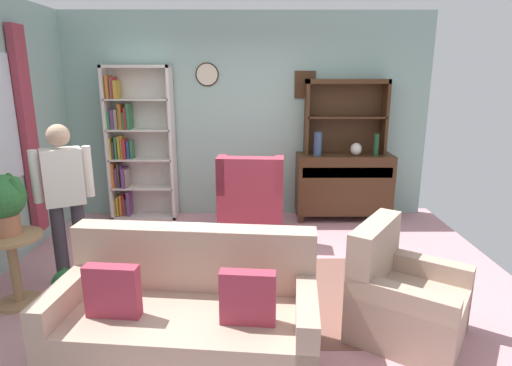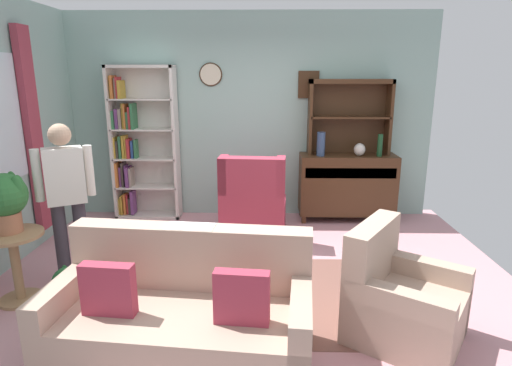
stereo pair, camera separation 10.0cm
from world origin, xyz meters
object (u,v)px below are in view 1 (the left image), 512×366
bottle_wine (376,145)px  couch_floral (188,319)px  coffee_table (206,258)px  vase_round (356,149)px  potted_plant_small (67,285)px  wingback_chair (252,207)px  book_stack (220,247)px  potted_plant_large (4,200)px  sideboard_hutch (346,106)px  bookshelf (136,145)px  plant_stand (14,262)px  person_reading (65,195)px  armchair_floral (403,300)px  vase_tall (318,144)px  sideboard (343,184)px

bottle_wine → couch_floral: bearing=-125.7°
bottle_wine → coffee_table: size_ratio=0.37×
vase_round → potted_plant_small: vase_round is taller
wingback_chair → book_stack: wingback_chair is taller
potted_plant_large → potted_plant_small: potted_plant_large is taller
sideboard_hutch → wingback_chair: size_ratio=1.05×
bookshelf → potted_plant_small: size_ratio=6.10×
coffee_table → vase_round: bearing=48.2°
bookshelf → plant_stand: 2.49m
bookshelf → sideboard_hutch: (2.87, 0.02, 0.52)m
bookshelf → wingback_chair: bearing=-25.4°
couch_floral → potted_plant_large: size_ratio=3.57×
bottle_wine → potted_plant_large: bottle_wine is taller
wingback_chair → person_reading: size_ratio=0.67×
armchair_floral → book_stack: (-1.47, 0.67, 0.16)m
wingback_chair → plant_stand: (-2.07, -1.61, 0.02)m
bookshelf → vase_tall: bearing=-3.8°
bookshelf → bottle_wine: bearing=-3.1°
bottle_wine → potted_plant_small: (-3.27, -2.23, -0.87)m
coffee_table → plant_stand: bearing=-174.0°
sideboard → potted_plant_small: bearing=-141.1°
plant_stand → potted_plant_large: size_ratio=1.23×
vase_tall → coffee_table: (-1.30, -2.02, -0.73)m
bookshelf → potted_plant_small: 2.55m
bottle_wine → vase_tall: bearing=179.3°
book_stack → armchair_floral: bearing=-24.6°
sideboard → potted_plant_large: (-3.37, -2.24, 0.45)m
potted_plant_large → book_stack: 1.88m
couch_floral → plant_stand: couch_floral is taller
vase_tall → person_reading: (-2.60, -1.84, -0.17)m
potted_plant_large → bookshelf: bearing=77.9°
potted_plant_large → potted_plant_small: bearing=-9.9°
bookshelf → wingback_chair: bookshelf is taller
bottle_wine → armchair_floral: 2.81m
book_stack → sideboard: bearing=53.0°
sideboard → coffee_table: size_ratio=1.63×
sideboard_hutch → armchair_floral: 3.12m
bookshelf → coffee_table: (1.18, -2.19, -0.68)m
wingback_chair → coffee_table: (-0.41, -1.43, -0.03)m
bottle_wine → potted_plant_large: bearing=-150.3°
potted_plant_large → sideboard_hutch: bearing=34.9°
potted_plant_large → plant_stand: bearing=-59.1°
wingback_chair → vase_tall: bearing=33.7°
potted_plant_large → person_reading: bearing=39.8°
plant_stand → armchair_floral: bearing=-8.2°
vase_tall → potted_plant_large: vase_tall is taller
armchair_floral → potted_plant_small: bearing=171.4°
vase_tall → potted_plant_large: 3.68m
couch_floral → wingback_chair: bearing=79.3°
bookshelf → armchair_floral: bearing=-45.5°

